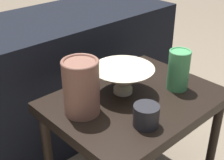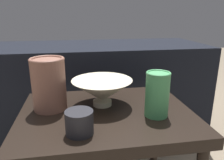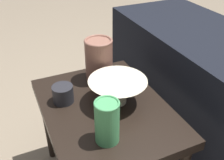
{
  "view_description": "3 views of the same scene",
  "coord_description": "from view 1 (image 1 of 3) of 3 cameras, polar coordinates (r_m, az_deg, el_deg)",
  "views": [
    {
      "loc": [
        -0.72,
        -0.65,
        1.06
      ],
      "look_at": [
        -0.04,
        0.08,
        0.52
      ],
      "focal_mm": 50.0,
      "sensor_mm": 36.0,
      "label": 1
    },
    {
      "loc": [
        -0.1,
        -0.71,
        0.8
      ],
      "look_at": [
        0.03,
        0.04,
        0.57
      ],
      "focal_mm": 35.0,
      "sensor_mm": 36.0,
      "label": 2
    },
    {
      "loc": [
        0.74,
        -0.3,
        1.1
      ],
      "look_at": [
        -0.02,
        0.04,
        0.57
      ],
      "focal_mm": 42.0,
      "sensor_mm": 36.0,
      "label": 3
    }
  ],
  "objects": [
    {
      "name": "vase_colorful_right",
      "position": [
        1.18,
        12.08,
        1.91
      ],
      "size": [
        0.08,
        0.08,
        0.16
      ],
      "color": "#47995B",
      "rests_on": "table"
    },
    {
      "name": "vase_textured_left",
      "position": [
        1.01,
        -5.66,
        -1.18
      ],
      "size": [
        0.12,
        0.12,
        0.19
      ],
      "color": "brown",
      "rests_on": "table"
    },
    {
      "name": "bowl",
      "position": [
        1.14,
        2.05,
        0.34
      ],
      "size": [
        0.23,
        0.23,
        0.1
      ],
      "color": "beige",
      "rests_on": "table"
    },
    {
      "name": "table",
      "position": [
        1.17,
        4.16,
        -5.55
      ],
      "size": [
        0.61,
        0.46,
        0.46
      ],
      "color": "black",
      "rests_on": "ground_plane"
    },
    {
      "name": "couch_backdrop",
      "position": [
        1.62,
        -11.21,
        0.22
      ],
      "size": [
        1.34,
        0.5,
        0.62
      ],
      "color": "black",
      "rests_on": "ground_plane"
    },
    {
      "name": "cup",
      "position": [
        0.98,
        6.25,
        -6.47
      ],
      "size": [
        0.08,
        0.08,
        0.07
      ],
      "color": "#232328",
      "rests_on": "table"
    }
  ]
}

